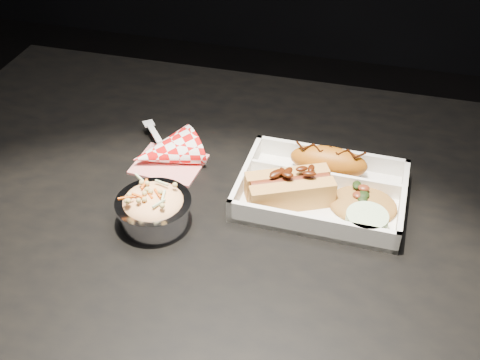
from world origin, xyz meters
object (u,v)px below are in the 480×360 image
at_px(dining_table, 242,242).
at_px(fried_pastry, 329,161).
at_px(food_tray, 321,193).
at_px(hotdog, 290,187).
at_px(foil_coleslaw_cup, 154,207).
at_px(napkin_fork, 165,152).

bearing_deg(dining_table, fried_pastry, 37.21).
bearing_deg(dining_table, food_tray, 16.44).
xyz_separation_m(hotdog, foil_coleslaw_cup, (-0.18, -0.09, -0.00)).
bearing_deg(napkin_fork, food_tray, 44.62).
height_order(dining_table, hotdog, hotdog).
height_order(food_tray, hotdog, hotdog).
bearing_deg(foil_coleslaw_cup, hotdog, 27.42).
xyz_separation_m(foil_coleslaw_cup, napkin_fork, (-0.04, 0.15, -0.01)).
bearing_deg(foil_coleslaw_cup, fried_pastry, 37.51).
bearing_deg(hotdog, foil_coleslaw_cup, -178.32).
xyz_separation_m(fried_pastry, napkin_fork, (-0.27, -0.03, -0.02)).
bearing_deg(foil_coleslaw_cup, dining_table, 37.84).
height_order(fried_pastry, foil_coleslaw_cup, foil_coleslaw_cup).
relative_size(dining_table, napkin_fork, 7.69).
distance_m(fried_pastry, hotdog, 0.09).
distance_m(dining_table, fried_pastry, 0.19).
bearing_deg(napkin_fork, dining_table, 27.82).
relative_size(food_tray, napkin_fork, 1.63).
xyz_separation_m(dining_table, napkin_fork, (-0.15, 0.06, 0.11)).
bearing_deg(fried_pastry, foil_coleslaw_cup, -142.49).
relative_size(dining_table, food_tray, 4.73).
bearing_deg(hotdog, napkin_fork, 140.13).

